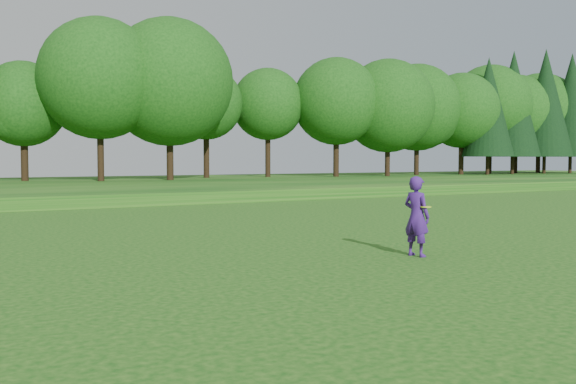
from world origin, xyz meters
TOP-DOWN VIEW (x-y plane):
  - ground at (0.00, 0.00)m, footprint 140.00×140.00m
  - berm at (0.00, 34.00)m, footprint 130.00×30.00m
  - walking_path at (0.00, 20.00)m, footprint 130.00×1.60m
  - treeline at (0.00, 38.00)m, footprint 104.00×7.00m
  - woman at (0.17, 1.39)m, footprint 0.55×0.73m

SIDE VIEW (x-z plane):
  - ground at x=0.00m, z-range 0.00..0.00m
  - walking_path at x=0.00m, z-range 0.00..0.04m
  - berm at x=0.00m, z-range 0.00..0.60m
  - woman at x=0.17m, z-range 0.00..1.81m
  - treeline at x=0.00m, z-range 0.60..15.60m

